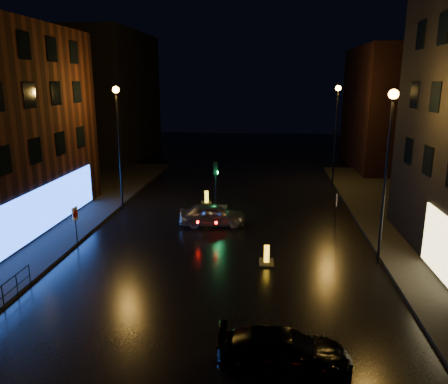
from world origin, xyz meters
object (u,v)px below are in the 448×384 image
(bollard_far, at_px, (207,201))
(bollard_near, at_px, (266,260))
(traffic_signal, at_px, (216,204))
(dark_sedan, at_px, (284,351))
(silver_hatchback, at_px, (212,215))
(road_sign_left, at_px, (75,217))
(road_sign_right, at_px, (336,203))

(bollard_far, bearing_deg, bollard_near, -81.11)
(traffic_signal, bearing_deg, dark_sedan, -76.18)
(bollard_near, bearing_deg, bollard_far, 110.90)
(traffic_signal, bearing_deg, silver_hatchback, -87.45)
(traffic_signal, relative_size, road_sign_left, 1.56)
(silver_hatchback, height_order, dark_sedan, silver_hatchback)
(bollard_near, relative_size, road_sign_right, 0.54)
(bollard_near, distance_m, road_sign_right, 7.43)
(road_sign_left, bearing_deg, road_sign_right, 22.20)
(bollard_near, height_order, road_sign_right, road_sign_right)
(bollard_far, xyz_separation_m, road_sign_right, (8.58, -4.39, 1.32))
(silver_hatchback, height_order, bollard_near, silver_hatchback)
(traffic_signal, bearing_deg, bollard_near, -67.77)
(bollard_far, height_order, road_sign_left, road_sign_left)
(traffic_signal, bearing_deg, road_sign_left, -132.43)
(silver_hatchback, xyz_separation_m, road_sign_left, (-6.83, -4.28, 0.97))
(bollard_far, bearing_deg, dark_sedan, -88.96)
(road_sign_left, relative_size, road_sign_right, 1.09)
(bollard_far, distance_m, road_sign_right, 9.73)
(traffic_signal, distance_m, bollard_far, 2.01)
(silver_hatchback, bearing_deg, road_sign_right, -94.03)
(road_sign_left, distance_m, road_sign_right, 15.15)
(traffic_signal, relative_size, bollard_far, 2.79)
(bollard_far, bearing_deg, road_sign_right, -41.16)
(dark_sedan, distance_m, bollard_near, 8.05)
(dark_sedan, xyz_separation_m, bollard_near, (-0.57, 8.02, -0.40))
(traffic_signal, distance_m, road_sign_right, 8.19)
(silver_hatchback, xyz_separation_m, dark_sedan, (3.96, -13.58, -0.09))
(bollard_near, bearing_deg, silver_hatchback, 119.21)
(dark_sedan, relative_size, bollard_near, 3.79)
(bollard_far, relative_size, road_sign_right, 0.61)
(traffic_signal, bearing_deg, bollard_far, 116.50)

